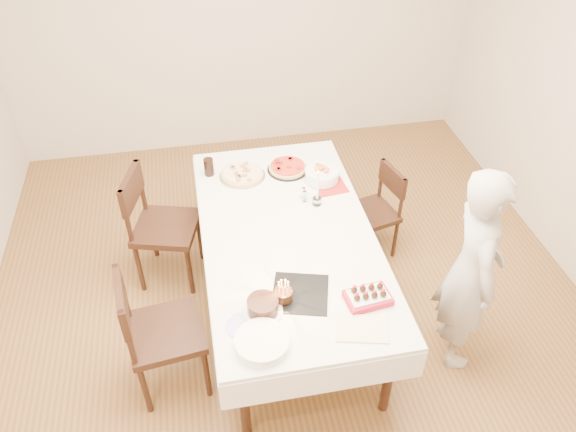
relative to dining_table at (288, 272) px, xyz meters
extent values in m
plane|color=brown|center=(0.02, -0.09, -0.38)|extent=(5.00, 5.00, 0.00)
cube|color=beige|center=(0.02, 2.41, 0.98)|extent=(4.50, 0.04, 2.70)
cube|color=white|center=(0.00, 0.00, 0.00)|extent=(1.24, 2.19, 0.75)
imported|color=beige|center=(1.05, -0.57, 0.38)|extent=(0.44, 0.60, 1.51)
cylinder|color=beige|center=(-0.22, 0.70, 0.40)|extent=(0.38, 0.38, 0.04)
cylinder|color=red|center=(0.14, 0.72, 0.40)|extent=(0.40, 0.40, 0.04)
cube|color=#B21E1E|center=(0.40, 0.46, 0.38)|extent=(0.25, 0.25, 0.01)
cylinder|color=white|center=(0.36, 0.55, 0.42)|extent=(0.32, 0.32, 0.08)
cylinder|color=white|center=(0.26, 0.27, 0.53)|extent=(0.08, 0.08, 0.30)
cylinder|color=black|center=(-0.46, 0.78, 0.44)|extent=(0.09, 0.09, 0.14)
cylinder|color=#32180C|center=(-0.27, -0.64, 0.42)|extent=(0.30, 0.30, 0.09)
cube|color=black|center=(-0.03, -0.55, 0.38)|extent=(0.41, 0.41, 0.01)
cylinder|color=#3B1E10|center=(-0.14, -0.58, 0.45)|extent=(0.12, 0.12, 0.13)
cube|color=beige|center=(0.25, -0.87, 0.38)|extent=(0.33, 0.26, 0.02)
cylinder|color=white|center=(-0.31, -0.88, 0.41)|extent=(0.31, 0.31, 0.06)
cylinder|color=white|center=(-0.40, -0.73, 0.38)|extent=(0.23, 0.23, 0.01)
camera|label=1|loc=(-0.53, -2.76, 2.88)|focal=35.00mm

